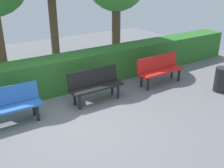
# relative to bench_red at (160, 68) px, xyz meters

# --- Properties ---
(ground_plane) EXTENTS (16.56, 16.56, 0.00)m
(ground_plane) POSITION_rel_bench_red_xyz_m (3.28, 0.64, -0.48)
(ground_plane) COLOR slate
(bench_red) EXTENTS (1.61, 0.48, 0.86)m
(bench_red) POSITION_rel_bench_red_xyz_m (0.00, 0.00, 0.00)
(bench_red) COLOR red
(bench_red) RESTS_ON ground_plane
(bench_black) EXTENTS (1.47, 0.49, 0.86)m
(bench_black) POSITION_rel_bench_red_xyz_m (2.27, -0.02, -0.00)
(bench_black) COLOR black
(bench_black) RESTS_ON ground_plane
(bench_blue) EXTENTS (1.57, 0.49, 0.86)m
(bench_blue) POSITION_rel_bench_red_xyz_m (4.56, -0.08, -0.00)
(bench_blue) COLOR blue
(bench_blue) RESTS_ON ground_plane
(hedge_row) EXTENTS (12.56, 0.80, 1.00)m
(hedge_row) POSITION_rel_bench_red_xyz_m (2.23, -1.20, 0.02)
(hedge_row) COLOR #2D6B28
(hedge_row) RESTS_ON ground_plane
(trash_bin) EXTENTS (0.40, 0.40, 0.72)m
(trash_bin) POSITION_rel_bench_red_xyz_m (-1.08, 1.44, -0.13)
(trash_bin) COLOR #262628
(trash_bin) RESTS_ON ground_plane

